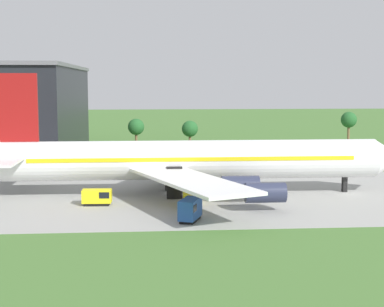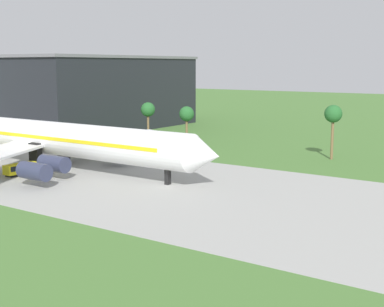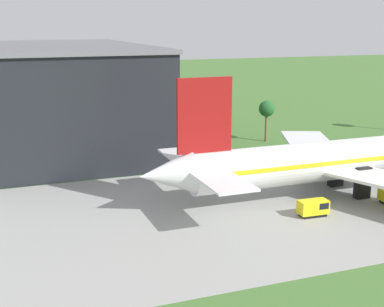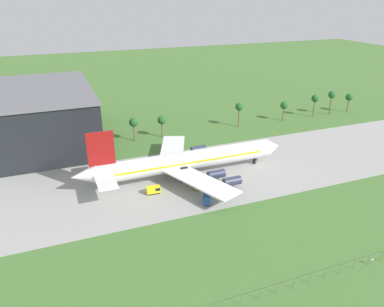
% 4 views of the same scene
% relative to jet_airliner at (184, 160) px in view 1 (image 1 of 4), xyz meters
% --- Properties ---
extents(ground_plane, '(600.00, 600.00, 0.00)m').
position_rel_jet_airliner_xyz_m(ground_plane, '(26.66, -1.24, -5.47)').
color(ground_plane, '#477233').
extents(taxiway_strip, '(320.00, 44.00, 0.02)m').
position_rel_jet_airliner_xyz_m(taxiway_strip, '(26.66, -1.24, -5.46)').
color(taxiway_strip, '#9E9E99').
rests_on(taxiway_strip, ground_plane).
extents(jet_airliner, '(71.98, 53.30, 19.12)m').
position_rel_jet_airliner_xyz_m(jet_airliner, '(0.00, 0.00, 0.00)').
color(jet_airliner, white).
rests_on(jet_airliner, ground_plane).
extents(baggage_tug, '(4.28, 2.18, 2.30)m').
position_rel_jet_airliner_xyz_m(baggage_tug, '(-12.99, -7.50, -4.23)').
color(baggage_tug, black).
rests_on(baggage_tug, ground_plane).
extents(fuel_truck, '(3.47, 4.97, 2.90)m').
position_rel_jet_airliner_xyz_m(fuel_truck, '(-0.44, -18.54, -3.93)').
color(fuel_truck, black).
rests_on(fuel_truck, ground_plane).
extents(catering_van, '(2.28, 5.92, 2.06)m').
position_rel_jet_airliner_xyz_m(catering_van, '(0.30, -8.70, -4.35)').
color(catering_van, black).
rests_on(catering_van, ground_plane).
extents(terminal_building, '(36.72, 61.20, 21.76)m').
position_rel_jet_airliner_xyz_m(terminal_building, '(-40.71, 51.02, 5.42)').
color(terminal_building, black).
rests_on(terminal_building, ground_plane).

